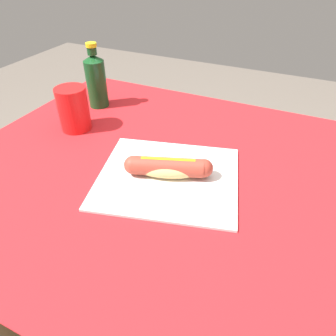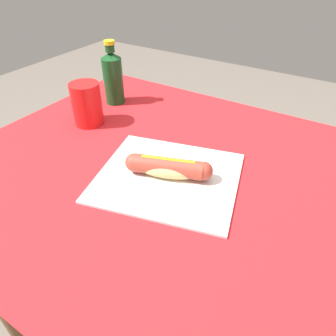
{
  "view_description": "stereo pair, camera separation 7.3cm",
  "coord_description": "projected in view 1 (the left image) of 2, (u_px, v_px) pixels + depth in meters",
  "views": [
    {
      "loc": [
        0.23,
        -0.56,
        1.22
      ],
      "look_at": [
        -0.02,
        -0.03,
        0.78
      ],
      "focal_mm": 33.04,
      "sensor_mm": 36.0,
      "label": 1
    },
    {
      "loc": [
        0.29,
        -0.53,
        1.22
      ],
      "look_at": [
        -0.02,
        -0.03,
        0.78
      ],
      "focal_mm": 33.04,
      "sensor_mm": 36.0,
      "label": 2
    }
  ],
  "objects": [
    {
      "name": "paper_wrapper",
      "position": [
        168.0,
        177.0,
        0.75
      ],
      "size": [
        0.4,
        0.37,
        0.01
      ],
      "primitive_type": "cube",
      "rotation": [
        0.0,
        0.0,
        0.25
      ],
      "color": "silver",
      "rests_on": "dining_table"
    },
    {
      "name": "dining_table",
      "position": [
        178.0,
        210.0,
        0.85
      ],
      "size": [
        1.16,
        0.91,
        0.75
      ],
      "color": "brown",
      "rests_on": "ground"
    },
    {
      "name": "drinking_cup",
      "position": [
        73.0,
        109.0,
        0.91
      ],
      "size": [
        0.09,
        0.09,
        0.13
      ],
      "primitive_type": "cylinder",
      "color": "red",
      "rests_on": "dining_table"
    },
    {
      "name": "hot_dog",
      "position": [
        168.0,
        168.0,
        0.73
      ],
      "size": [
        0.2,
        0.1,
        0.05
      ],
      "color": "#E5BC75",
      "rests_on": "paper_wrapper"
    },
    {
      "name": "ground_plane",
      "position": [
        175.0,
        322.0,
        1.22
      ],
      "size": [
        6.0,
        6.0,
        0.0
      ],
      "primitive_type": "plane",
      "color": "#6B6056",
      "rests_on": "ground"
    },
    {
      "name": "soda_bottle",
      "position": [
        96.0,
        80.0,
        1.02
      ],
      "size": [
        0.07,
        0.07,
        0.21
      ],
      "color": "#14471E",
      "rests_on": "dining_table"
    }
  ]
}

